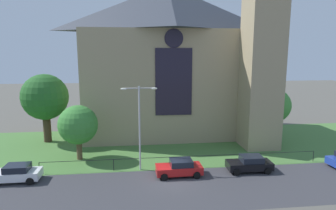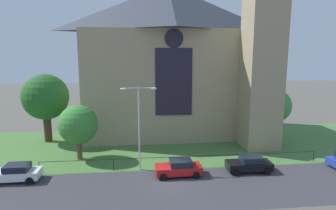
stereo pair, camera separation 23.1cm
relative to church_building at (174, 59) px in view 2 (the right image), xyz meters
The scene contains 12 objects.
ground 11.84m from the church_building, 113.03° to the right, with size 160.00×160.00×0.00m, color #56544C.
road_asphalt 20.36m from the church_building, 97.54° to the right, with size 120.00×8.00×0.01m, color #38383D.
grass_verge 12.88m from the church_building, 107.25° to the right, with size 120.00×20.00×0.01m, color #477538.
church_building is the anchor object (origin of this frame).
iron_railing 15.95m from the church_building, 93.42° to the right, with size 27.33×0.07×1.13m.
tree_right_near 14.26m from the church_building, 32.03° to the right, with size 4.10×4.10×6.94m.
tree_left_far 17.31m from the church_building, behind, with size 5.71×5.71×8.60m.
tree_left_near 16.14m from the church_building, 140.40° to the right, with size 4.09×4.09×5.80m.
streetlamp_near 14.87m from the church_building, 111.21° to the right, with size 3.37×0.26×8.12m.
parked_car_white 23.48m from the church_building, 137.87° to the right, with size 4.21×2.05×1.51m.
parked_car_red 17.70m from the church_building, 95.83° to the right, with size 4.24×2.10×1.51m.
parked_car_black 18.23m from the church_building, 70.16° to the right, with size 4.25×2.12×1.51m.
Camera 2 is at (-3.01, -24.51, 11.04)m, focal length 31.30 mm.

